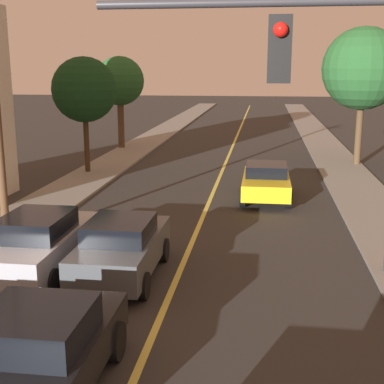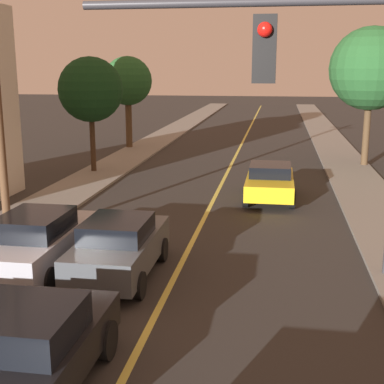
{
  "view_description": "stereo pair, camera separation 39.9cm",
  "coord_description": "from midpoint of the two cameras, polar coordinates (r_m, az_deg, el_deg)",
  "views": [
    {
      "loc": [
        2.09,
        -2.82,
        5.24
      ],
      "look_at": [
        0.0,
        12.65,
        1.6
      ],
      "focal_mm": 50.0,
      "sensor_mm": 36.0,
      "label": 1
    },
    {
      "loc": [
        2.48,
        -2.76,
        5.24
      ],
      "look_at": [
        0.0,
        12.65,
        1.6
      ],
      "focal_mm": 50.0,
      "sensor_mm": 36.0,
      "label": 2
    }
  ],
  "objects": [
    {
      "name": "road_surface",
      "position": [
        39.21,
        5.75,
        5.39
      ],
      "size": [
        9.93,
        80.0,
        0.01
      ],
      "color": "#2D2B28",
      "rests_on": "ground"
    },
    {
      "name": "sidewalk_left",
      "position": [
        40.05,
        -3.2,
        5.67
      ],
      "size": [
        2.5,
        80.0,
        0.12
      ],
      "color": "gray",
      "rests_on": "ground"
    },
    {
      "name": "sidewalk_right",
      "position": [
        39.33,
        14.86,
        5.12
      ],
      "size": [
        2.5,
        80.0,
        0.12
      ],
      "color": "gray",
      "rests_on": "ground"
    },
    {
      "name": "car_near_lane_front",
      "position": [
        9.34,
        -15.87,
        -15.76
      ],
      "size": [
        2.04,
        3.85,
        1.56
      ],
      "color": "black",
      "rests_on": "ground"
    },
    {
      "name": "car_near_lane_second",
      "position": [
        13.73,
        -6.93,
        -5.83
      ],
      "size": [
        1.87,
        4.09,
        1.57
      ],
      "color": "#474C51",
      "rests_on": "ground"
    },
    {
      "name": "car_outer_lane_second",
      "position": [
        14.46,
        -15.32,
        -5.13
      ],
      "size": [
        1.88,
        4.44,
        1.62
      ],
      "color": "#A5A8B2",
      "rests_on": "ground"
    },
    {
      "name": "car_far_oncoming",
      "position": [
        21.88,
        8.82,
        1.14
      ],
      "size": [
        1.98,
        4.28,
        1.43
      ],
      "rotation": [
        0.0,
        0.0,
        3.14
      ],
      "color": "gold",
      "rests_on": "ground"
    },
    {
      "name": "streetlamp_right",
      "position": [
        13.76,
        20.62,
        10.14
      ],
      "size": [
        1.67,
        0.36,
        7.21
      ],
      "color": "#333338",
      "rests_on": "ground"
    },
    {
      "name": "tree_left_near",
      "position": [
        27.21,
        -10.35,
        10.67
      ],
      "size": [
        3.2,
        3.2,
        5.67
      ],
      "color": "#3D2B1C",
      "rests_on": "ground"
    },
    {
      "name": "tree_left_far",
      "position": [
        35.39,
        -6.55,
        11.63
      ],
      "size": [
        3.13,
        3.13,
        5.86
      ],
      "color": "#4C3823",
      "rests_on": "ground"
    },
    {
      "name": "tree_right_near",
      "position": [
        30.09,
        18.92,
        12.32
      ],
      "size": [
        4.32,
        4.32,
        7.24
      ],
      "color": "#4C3823",
      "rests_on": "ground"
    }
  ]
}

